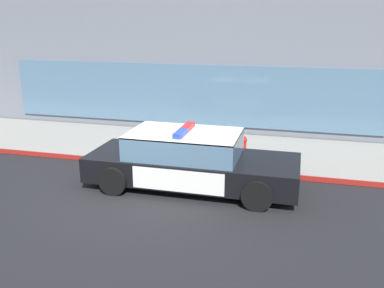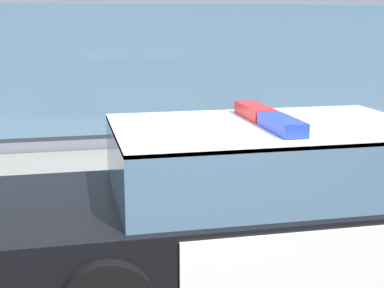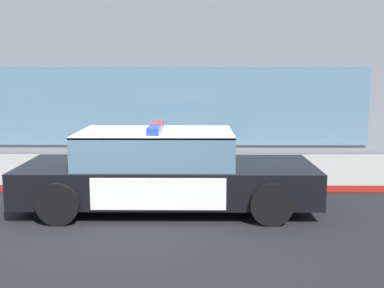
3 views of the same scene
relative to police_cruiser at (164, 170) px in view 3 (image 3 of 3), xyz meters
The scene contains 6 objects.
ground 1.40m from the police_cruiser, 144.44° to the right, with size 48.00×48.00×0.00m, color black.
sidewalk 3.12m from the police_cruiser, 109.01° to the left, with size 48.00×3.57×0.15m, color gray.
curb_red_paint 1.60m from the police_cruiser, 132.32° to the left, with size 28.80×0.04×0.14m, color maroon.
storefront_building 11.20m from the police_cruiser, 83.47° to the left, with size 22.09×11.88×8.08m.
police_cruiser is the anchor object (origin of this frame).
fire_hydrant 2.12m from the police_cruiser, 60.46° to the left, with size 0.34×0.39×0.73m.
Camera 3 is at (1.55, -7.55, 2.43)m, focal length 45.01 mm.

